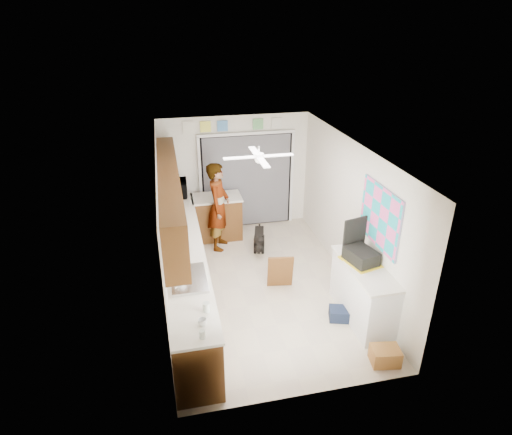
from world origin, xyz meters
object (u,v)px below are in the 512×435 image
microwave (178,188)px  dog (259,239)px  cup (203,322)px  man (219,207)px  suitcase (361,256)px  cardboard_box (385,356)px  navy_crate (339,314)px  paper_towel_roll (180,269)px

microwave → dog: size_ratio=0.92×
cup → man: bearing=79.1°
cup → suitcase: 2.70m
cardboard_box → dog: bearing=106.1°
man → microwave: bearing=67.3°
navy_crate → man: (-1.51, 2.73, 0.81)m
navy_crate → man: 3.23m
microwave → suitcase: (2.59, -3.31, -0.05)m
cardboard_box → dog: size_ratio=0.62×
cup → navy_crate: size_ratio=0.37×
cardboard_box → dog: 3.60m
man → cup: bearing=-170.9°
microwave → suitcase: 4.20m
paper_towel_roll → dog: paper_towel_roll is taller
man → dog: bearing=-91.1°
microwave → cup: 4.27m
microwave → man: 1.05m
paper_towel_roll → cardboard_box: (2.65, -1.30, -0.96)m
suitcase → man: size_ratio=0.27×
cup → navy_crate: cup is taller
man → navy_crate: bearing=-131.0°
cup → paper_towel_roll: size_ratio=0.42×
cup → navy_crate: 2.52m
microwave → cup: size_ratio=4.95×
man → dog: 1.06m
paper_towel_roll → man: 2.61m
paper_towel_roll → suitcase: 2.72m
paper_towel_roll → man: (0.88, 2.45, -0.17)m
navy_crate → dog: size_ratio=0.51×
microwave → man: size_ratio=0.31×
microwave → navy_crate: 4.23m
cup → cardboard_box: size_ratio=0.30×
microwave → dog: (1.52, -1.00, -0.85)m
navy_crate → suitcase: bearing=20.9°
cup → dog: 3.66m
cup → suitcase: bearing=20.9°
paper_towel_roll → cardboard_box: size_ratio=0.71×
microwave → paper_towel_roll: (-0.13, -3.15, -0.02)m
microwave → cardboard_box: 5.21m
cardboard_box → man: man is taller
dog → suitcase: bearing=-51.1°
cup → cardboard_box: bearing=-4.2°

